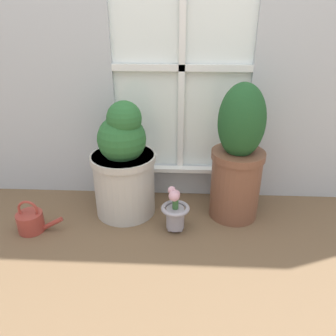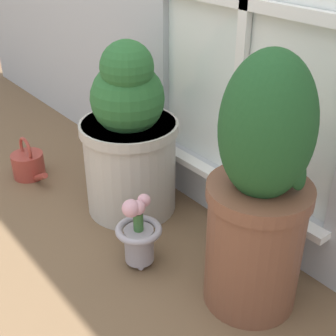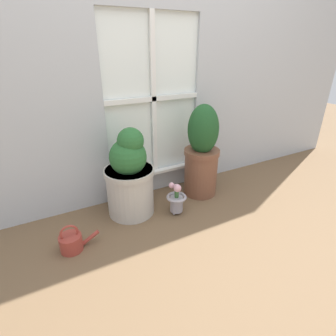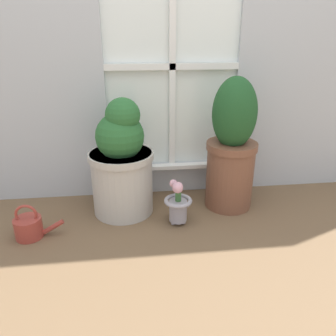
{
  "view_description": "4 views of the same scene",
  "coord_description": "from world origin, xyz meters",
  "views": [
    {
      "loc": [
        0.02,
        -1.29,
        1.08
      ],
      "look_at": [
        -0.06,
        0.26,
        0.32
      ],
      "focal_mm": 35.0,
      "sensor_mm": 36.0,
      "label": 1
    },
    {
      "loc": [
        0.98,
        -0.51,
        1.04
      ],
      "look_at": [
        -0.04,
        0.3,
        0.3
      ],
      "focal_mm": 50.0,
      "sensor_mm": 36.0,
      "label": 2
    },
    {
      "loc": [
        -0.85,
        -1.28,
        1.15
      ],
      "look_at": [
        -0.04,
        0.25,
        0.34
      ],
      "focal_mm": 28.0,
      "sensor_mm": 36.0,
      "label": 3
    },
    {
      "loc": [
        -0.25,
        -1.36,
        0.97
      ],
      "look_at": [
        -0.06,
        0.27,
        0.28
      ],
      "focal_mm": 35.0,
      "sensor_mm": 36.0,
      "label": 4
    }
  ],
  "objects": [
    {
      "name": "ground_plane",
      "position": [
        0.0,
        0.0,
        0.0
      ],
      "size": [
        10.0,
        10.0,
        0.0
      ],
      "primitive_type": "plane",
      "color": "brown"
    },
    {
      "name": "potted_plant_right",
      "position": [
        0.31,
        0.33,
        0.36
      ],
      "size": [
        0.29,
        0.29,
        0.76
      ],
      "color": "brown",
      "rests_on": "ground_plane"
    },
    {
      "name": "potted_plant_left",
      "position": [
        -0.31,
        0.33,
        0.3
      ],
      "size": [
        0.36,
        0.36,
        0.66
      ],
      "color": "#B7B2A8",
      "rests_on": "ground_plane"
    },
    {
      "name": "flower_vase",
      "position": [
        -0.02,
        0.16,
        0.12
      ],
      "size": [
        0.15,
        0.15,
        0.25
      ],
      "color": "#99939E",
      "rests_on": "ground_plane"
    },
    {
      "name": "watering_can",
      "position": [
        -0.78,
        0.12,
        0.06
      ],
      "size": [
        0.25,
        0.14,
        0.19
      ],
      "color": "#99382D",
      "rests_on": "ground_plane"
    }
  ]
}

